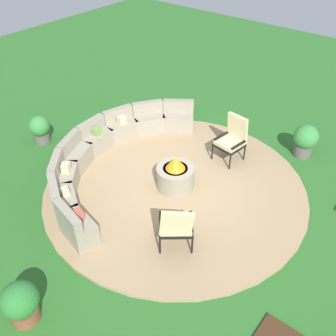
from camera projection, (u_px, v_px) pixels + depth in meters
The scene contains 9 objects.
ground_plane at pixel (175, 188), 8.26m from camera, with size 24.00×24.00×0.00m, color #2D6B28.
patio_circle at pixel (175, 187), 8.24m from camera, with size 5.69×5.69×0.06m, color tan.
fire_pit at pixel (175, 175), 8.04m from camera, with size 0.82×0.82×0.77m.
curved_stone_bench at pixel (107, 153), 8.65m from camera, with size 4.91×2.54×0.78m.
lounge_chair_front_left at pixel (176, 225), 6.56m from camera, with size 0.82×0.85×1.03m.
lounge_chair_front_right at pixel (232, 138), 8.70m from camera, with size 0.67×0.65×1.11m.
potted_plant_0 at pixel (21, 303), 5.56m from camera, with size 0.57×0.57×0.77m.
potted_plant_1 at pixel (40, 129), 9.47m from camera, with size 0.52×0.52×0.73m.
potted_plant_2 at pixel (305, 139), 8.96m from camera, with size 0.59×0.59×0.83m.
Camera 1 is at (-4.98, -3.79, 5.41)m, focal length 40.03 mm.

